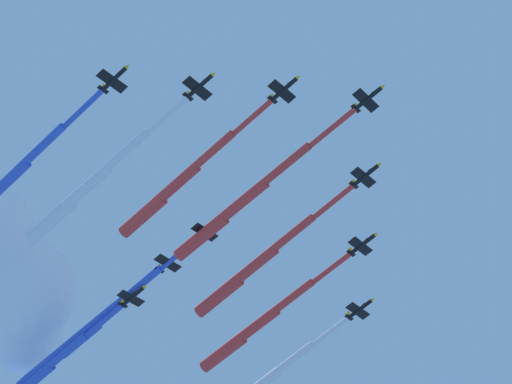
# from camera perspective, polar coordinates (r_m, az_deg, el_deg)

# --- Properties ---
(jet_lead) EXTENTS (50.71, 55.18, 4.43)m
(jet_lead) POSITION_cam_1_polar(r_m,az_deg,el_deg) (254.67, -0.92, -0.69)
(jet_lead) COLOR black
(jet_port_inner) EXTENTS (47.60, 50.40, 4.50)m
(jet_port_inner) POSITION_cam_1_polar(r_m,az_deg,el_deg) (263.29, -0.14, -4.41)
(jet_port_inner) COLOR black
(jet_starboard_inner) EXTENTS (46.39, 48.83, 4.50)m
(jet_starboard_inner) POSITION_cam_1_polar(r_m,az_deg,el_deg) (254.67, -4.69, 0.41)
(jet_starboard_inner) COLOR black
(jet_port_mid) EXTENTS (46.04, 49.84, 4.47)m
(jet_port_mid) POSITION_cam_1_polar(r_m,az_deg,el_deg) (274.91, 0.02, -7.87)
(jet_port_mid) COLOR black
(jet_starboard_mid) EXTENTS (48.54, 52.27, 4.47)m
(jet_starboard_mid) POSITION_cam_1_polar(r_m,az_deg,el_deg) (254.85, -9.93, 0.21)
(jet_starboard_mid) COLOR black
(jet_starboard_outer) EXTENTS (49.13, 51.74, 4.52)m
(jet_starboard_outer) POSITION_cam_1_polar(r_m,az_deg,el_deg) (258.60, -14.44, 0.51)
(jet_starboard_outer) COLOR black
(jet_trail_port) EXTENTS (45.82, 48.71, 4.55)m
(jet_trail_port) POSITION_cam_1_polar(r_m,az_deg,el_deg) (276.65, -8.57, -6.99)
(jet_trail_port) COLOR black
(jet_trail_starboard) EXTENTS (47.67, 51.35, 4.49)m
(jet_trail_starboard) POSITION_cam_1_polar(r_m,az_deg,el_deg) (284.61, -10.85, -8.77)
(jet_trail_starboard) COLOR black
(jet_tail_end) EXTENTS (50.47, 53.20, 4.53)m
(jet_tail_end) POSITION_cam_1_polar(r_m,az_deg,el_deg) (291.39, -13.00, -10.83)
(jet_tail_end) COLOR black
(cloud_puff) EXTENTS (58.82, 44.22, 34.74)m
(cloud_puff) POSITION_cam_1_polar(r_m,az_deg,el_deg) (300.33, -14.23, -5.42)
(cloud_puff) COLOR white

